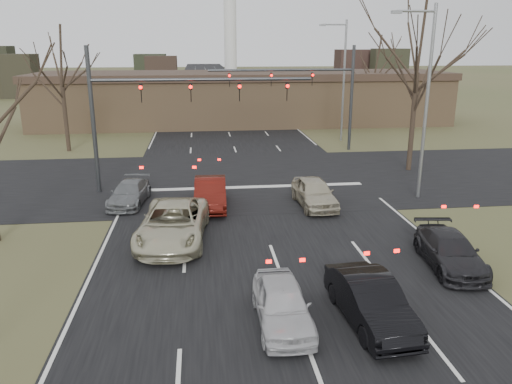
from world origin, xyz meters
TOP-DOWN VIEW (x-y plane):
  - ground at (0.00, 0.00)m, footprint 360.00×360.00m
  - road_main at (0.00, 60.00)m, footprint 14.00×300.00m
  - road_cross at (0.00, 15.00)m, footprint 200.00×14.00m
  - building at (2.00, 38.00)m, footprint 42.40×10.40m
  - mast_arm_near at (-5.23, 13.00)m, footprint 12.12×0.24m
  - mast_arm_far at (6.18, 23.00)m, footprint 11.12×0.24m
  - streetlight_right_near at (8.82, 10.00)m, footprint 2.34×0.25m
  - streetlight_right_far at (9.32, 27.00)m, footprint 2.34×0.25m
  - tree_right_near at (11.00, 16.00)m, footprint 6.90×6.90m
  - tree_left_far at (-13.00, 25.00)m, footprint 5.70×5.70m
  - tree_right_far at (15.00, 35.00)m, footprint 5.40×5.40m
  - car_silver_suv at (-4.00, 5.08)m, footprint 3.20×6.04m
  - car_white_sedan at (-0.50, -1.88)m, footprint 1.55×3.86m
  - car_black_hatch at (2.12, -2.09)m, footprint 1.84×4.39m
  - car_charcoal_sedan at (6.38, 1.36)m, footprint 2.22×4.49m
  - car_grey_ahead at (-6.50, 10.58)m, footprint 2.16×4.26m
  - car_red_ahead at (-2.32, 9.57)m, footprint 1.71×4.55m
  - car_silver_ahead at (3.00, 9.14)m, footprint 1.93×4.37m

SIDE VIEW (x-z plane):
  - ground at x=0.00m, z-range 0.00..0.00m
  - road_main at x=0.00m, z-range 0.00..0.02m
  - road_cross at x=0.00m, z-range 0.00..0.03m
  - car_grey_ahead at x=-6.50m, z-range 0.00..1.19m
  - car_charcoal_sedan at x=6.38m, z-range 0.00..1.25m
  - car_white_sedan at x=-0.50m, z-range 0.00..1.32m
  - car_black_hatch at x=2.12m, z-range 0.00..1.41m
  - car_silver_ahead at x=3.00m, z-range 0.00..1.46m
  - car_red_ahead at x=-2.32m, z-range 0.00..1.48m
  - car_silver_suv at x=-4.00m, z-range 0.00..1.62m
  - building at x=2.00m, z-range 0.02..5.32m
  - mast_arm_far at x=6.18m, z-range 1.02..9.02m
  - mast_arm_near at x=-5.23m, z-range 1.07..9.07m
  - streetlight_right_near at x=8.82m, z-range 0.59..10.59m
  - streetlight_right_far at x=9.32m, z-range 0.59..10.59m
  - tree_right_far at x=15.00m, z-range 2.46..11.46m
  - tree_left_far at x=-13.00m, z-range 2.59..12.09m
  - tree_right_near at x=11.00m, z-range 3.15..14.65m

